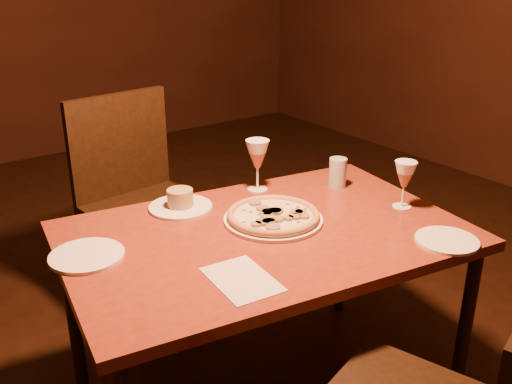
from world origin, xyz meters
TOP-DOWN VIEW (x-y plane):
  - dining_table at (0.29, 0.16)m, footprint 1.39×1.01m
  - chair_far at (0.23, 0.97)m, footprint 0.52×0.52m
  - pizza_plate at (0.36, 0.21)m, footprint 0.33×0.33m
  - ramekin_saucer at (0.16, 0.49)m, footprint 0.22×0.22m
  - wine_glass_far at (0.49, 0.47)m, footprint 0.09×0.09m
  - wine_glass_right at (0.80, 0.03)m, footprint 0.08×0.08m
  - water_tumbler at (0.76, 0.31)m, footprint 0.07×0.07m
  - side_plate_left at (-0.24, 0.34)m, footprint 0.22×0.22m
  - side_plate_near at (0.70, -0.24)m, footprint 0.20×0.20m
  - menu_card at (0.06, -0.04)m, footprint 0.18×0.24m

SIDE VIEW (x-z plane):
  - chair_far at x=0.23m, z-range 0.06..1.04m
  - dining_table at x=0.29m, z-range 0.28..0.97m
  - menu_card at x=0.06m, z-range 0.68..0.69m
  - side_plate_near at x=0.70m, z-range 0.68..0.69m
  - side_plate_left at x=-0.24m, z-range 0.68..0.70m
  - pizza_plate at x=0.36m, z-range 0.69..0.72m
  - ramekin_saucer at x=0.16m, z-range 0.67..0.74m
  - water_tumbler at x=0.76m, z-range 0.68..0.80m
  - wine_glass_right at x=0.80m, z-range 0.68..0.86m
  - wine_glass_far at x=0.49m, z-range 0.68..0.88m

